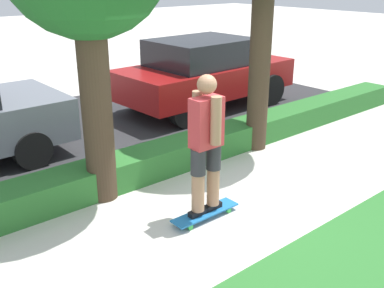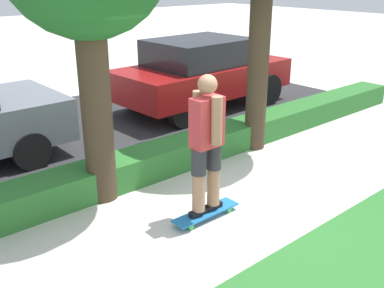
% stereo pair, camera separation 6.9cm
% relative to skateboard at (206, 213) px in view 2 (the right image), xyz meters
% --- Properties ---
extents(ground_plane, '(60.00, 60.00, 0.00)m').
position_rel_skateboard_xyz_m(ground_plane, '(0.37, -0.07, -0.07)').
color(ground_plane, beige).
extents(street_asphalt, '(12.98, 5.00, 0.01)m').
position_rel_skateboard_xyz_m(street_asphalt, '(0.37, 4.13, -0.07)').
color(street_asphalt, '#2D2D30').
rests_on(street_asphalt, ground_plane).
extents(hedge_row, '(12.98, 0.60, 0.43)m').
position_rel_skateboard_xyz_m(hedge_row, '(0.37, 1.53, 0.14)').
color(hedge_row, '#2D702D').
rests_on(hedge_row, ground_plane).
extents(skateboard, '(0.96, 0.24, 0.09)m').
position_rel_skateboard_xyz_m(skateboard, '(0.00, 0.00, 0.00)').
color(skateboard, '#1E6BAD').
rests_on(skateboard, ground_plane).
extents(skater_person, '(0.51, 0.46, 1.77)m').
position_rel_skateboard_xyz_m(skater_person, '(0.00, -0.00, 0.96)').
color(skater_person, black).
rests_on(skater_person, skateboard).
extents(parked_car_middle, '(4.21, 2.02, 1.57)m').
position_rel_skateboard_xyz_m(parked_car_middle, '(3.32, 3.81, 0.75)').
color(parked_car_middle, maroon).
rests_on(parked_car_middle, ground_plane).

